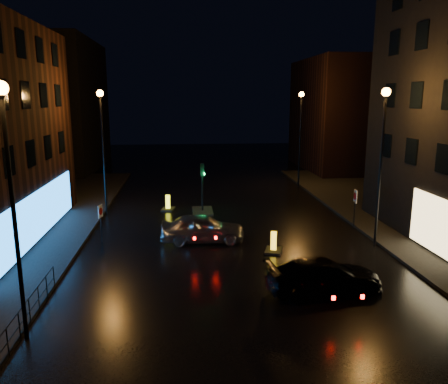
{
  "coord_description": "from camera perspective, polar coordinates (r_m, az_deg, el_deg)",
  "views": [
    {
      "loc": [
        -2.5,
        -15.73,
        7.88
      ],
      "look_at": [
        -0.29,
        7.58,
        2.8
      ],
      "focal_mm": 35.0,
      "sensor_mm": 36.0,
      "label": 1
    }
  ],
  "objects": [
    {
      "name": "ground",
      "position": [
        17.77,
        3.34,
        -14.1
      ],
      "size": [
        120.0,
        120.0,
        0.0
      ],
      "primitive_type": "plane",
      "color": "black",
      "rests_on": "ground"
    },
    {
      "name": "building_far_left",
      "position": [
        52.5,
        -20.68,
        10.51
      ],
      "size": [
        8.0,
        16.0,
        14.0
      ],
      "primitive_type": "cube",
      "color": "black",
      "rests_on": "ground"
    },
    {
      "name": "building_far_right",
      "position": [
        50.87,
        14.93,
        9.72
      ],
      "size": [
        8.0,
        14.0,
        12.0
      ],
      "primitive_type": "cube",
      "color": "black",
      "rests_on": "ground"
    },
    {
      "name": "street_lamp_lnear",
      "position": [
        14.9,
        -26.2,
        2.03
      ],
      "size": [
        0.44,
        0.44,
        8.37
      ],
      "color": "black",
      "rests_on": "ground"
    },
    {
      "name": "street_lamp_lfar",
      "position": [
        30.28,
        -15.61,
        7.41
      ],
      "size": [
        0.44,
        0.44,
        8.37
      ],
      "color": "black",
      "rests_on": "ground"
    },
    {
      "name": "street_lamp_rnear",
      "position": [
        24.16,
        19.97,
        6.01
      ],
      "size": [
        0.44,
        0.44,
        8.37
      ],
      "color": "black",
      "rests_on": "ground"
    },
    {
      "name": "street_lamp_rfar",
      "position": [
        39.18,
        9.95,
        8.67
      ],
      "size": [
        0.44,
        0.44,
        8.37
      ],
      "color": "black",
      "rests_on": "ground"
    },
    {
      "name": "traffic_signal",
      "position": [
        30.66,
        -2.83,
        -1.7
      ],
      "size": [
        1.4,
        2.4,
        3.45
      ],
      "color": "black",
      "rests_on": "ground"
    },
    {
      "name": "guard_railing",
      "position": [
        17.26,
        -24.12,
        -13.32
      ],
      "size": [
        0.05,
        6.04,
        1.0
      ],
      "color": "black",
      "rests_on": "ground"
    },
    {
      "name": "silver_hatchback",
      "position": [
        24.31,
        -2.81,
        -4.73
      ],
      "size": [
        4.69,
        2.04,
        1.57
      ],
      "primitive_type": "imported",
      "rotation": [
        0.0,
        0.0,
        1.53
      ],
      "color": "#ADB0B5",
      "rests_on": "ground"
    },
    {
      "name": "dark_sedan",
      "position": [
        18.7,
        12.98,
        -10.65
      ],
      "size": [
        5.04,
        2.54,
        1.4
      ],
      "primitive_type": "imported",
      "rotation": [
        0.0,
        0.0,
        1.69
      ],
      "color": "black",
      "rests_on": "ground"
    },
    {
      "name": "bollard_near",
      "position": [
        23.1,
        6.49,
        -7.16
      ],
      "size": [
        1.17,
        1.43,
        1.08
      ],
      "rotation": [
        0.0,
        0.0,
        -0.32
      ],
      "color": "black",
      "rests_on": "ground"
    },
    {
      "name": "bollard_far",
      "position": [
        31.53,
        -7.32,
        -1.89
      ],
      "size": [
        1.04,
        1.36,
        1.07
      ],
      "rotation": [
        0.0,
        0.0,
        -0.2
      ],
      "color": "black",
      "rests_on": "ground"
    },
    {
      "name": "road_sign_left",
      "position": [
        24.93,
        -15.82,
        -2.85
      ],
      "size": [
        0.17,
        0.51,
        2.12
      ],
      "rotation": [
        0.0,
        0.0,
        -0.24
      ],
      "color": "black",
      "rests_on": "ground"
    },
    {
      "name": "road_sign_right",
      "position": [
        27.72,
        16.76,
        -0.95
      ],
      "size": [
        0.12,
        0.58,
        2.4
      ],
      "rotation": [
        0.0,
        0.0,
        3.04
      ],
      "color": "black",
      "rests_on": "ground"
    }
  ]
}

